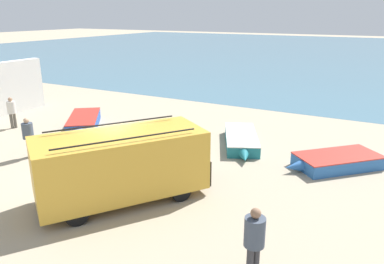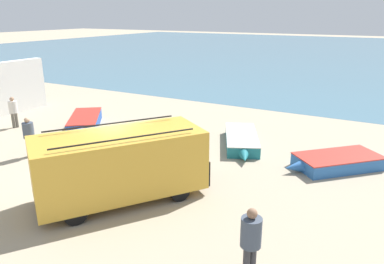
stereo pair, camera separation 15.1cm
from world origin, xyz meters
name	(u,v)px [view 2 (the right image)]	position (x,y,z in m)	size (l,w,h in m)	color
ground_plane	(112,173)	(0.00, 0.00, 0.00)	(200.00, 200.00, 0.00)	tan
sea_water	(337,52)	(0.00, 52.00, 0.00)	(120.00, 80.00, 0.01)	#477084
parked_van	(121,163)	(1.62, -1.35, 1.21)	(4.75, 5.54, 2.33)	gold
fishing_rowboat_0	(242,140)	(3.09, 5.21, 0.26)	(2.76, 4.32, 0.51)	#1E757F
fishing_rowboat_1	(85,122)	(-5.15, 3.89, 0.30)	(3.38, 4.01, 0.60)	#234CA3
fishing_rowboat_2	(336,162)	(7.22, 4.60, 0.26)	(3.48, 3.48, 0.51)	#2D66AD
fisherman_1	(251,238)	(6.57, -3.01, 1.06)	(0.47, 0.47, 1.77)	#38383D
fisherman_2	(29,133)	(-4.09, -0.30, 1.01)	(0.44, 0.44, 1.69)	#5B564C
fisherman_3	(13,109)	(-8.32, 2.09, 0.98)	(0.43, 0.43, 1.63)	#5B564C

